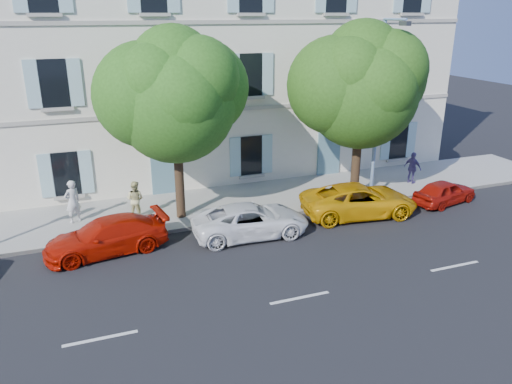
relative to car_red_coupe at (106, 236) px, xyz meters
name	(u,v)px	position (x,y,z in m)	size (l,w,h in m)	color
ground	(256,245)	(5.38, -1.35, -0.65)	(90.00, 90.00, 0.00)	black
sidewalk	(223,204)	(5.38, 3.10, -0.57)	(36.00, 4.50, 0.15)	#A09E96
kerb	(237,221)	(5.38, 0.93, -0.57)	(36.00, 0.16, 0.16)	#9E998E
building	(189,61)	(5.38, 8.85, 5.35)	(28.00, 7.00, 12.00)	silver
car_red_coupe	(106,236)	(0.00, 0.00, 0.00)	(1.82, 4.47, 1.30)	#B21405
car_white_coupe	(251,220)	(5.50, -0.42, 0.00)	(2.15, 4.66, 1.29)	white
car_yellow_supercar	(359,200)	(10.65, -0.07, 0.05)	(2.33, 5.06, 1.41)	#D89609
car_red_hatchback	(445,192)	(15.14, -0.20, -0.08)	(1.34, 3.32, 1.13)	#9F1309
tree_left	(175,102)	(3.24, 2.12, 4.43)	(4.94, 4.94, 7.65)	#3A2819
tree_right	(361,92)	(11.35, 1.51, 4.48)	(5.04, 5.04, 7.76)	#3A2819
street_lamp	(380,102)	(12.14, 1.14, 4.06)	(0.28, 1.71, 8.05)	#7293BF
pedestrian_a	(73,201)	(-1.06, 3.06, 0.41)	(0.67, 0.44, 1.83)	silver
pedestrian_b	(135,199)	(1.42, 2.72, 0.31)	(0.79, 0.61, 1.62)	#D1C985
pedestrian_c	(413,168)	(15.27, 2.44, 0.31)	(0.95, 0.40, 1.62)	#5B4C8B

